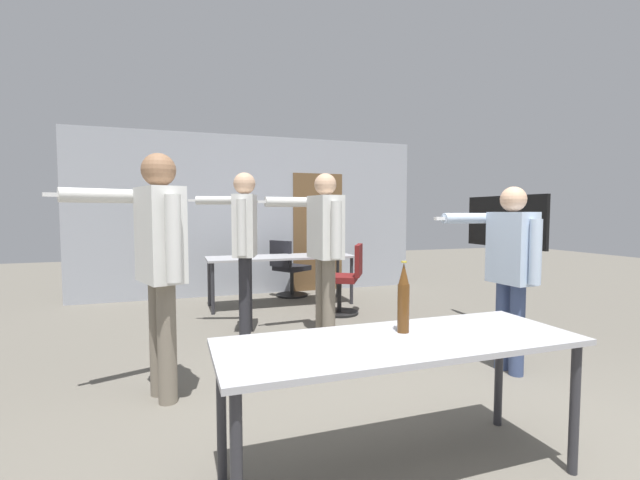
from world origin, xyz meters
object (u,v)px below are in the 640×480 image
(drink_cup, at_px, (249,255))
(office_chair_side_rolled, at_px, (345,281))
(beer_bottle, at_px, (403,299))
(tv_screen, at_px, (504,245))
(person_center_tall, at_px, (158,252))
(person_right_polo, at_px, (324,239))
(person_left_plaid, at_px, (510,261))
(office_chair_near_pushed, at_px, (289,270))
(person_far_watching, at_px, (244,236))

(drink_cup, bearing_deg, office_chair_side_rolled, -30.37)
(beer_bottle, bearing_deg, tv_screen, 38.70)
(person_center_tall, bearing_deg, tv_screen, -99.18)
(person_center_tall, relative_size, person_right_polo, 1.00)
(person_left_plaid, relative_size, beer_bottle, 4.13)
(person_center_tall, xyz_separation_m, beer_bottle, (1.27, -1.29, -0.18))
(person_center_tall, distance_m, person_right_polo, 2.00)
(person_right_polo, bearing_deg, office_chair_near_pushed, -8.83)
(person_left_plaid, bearing_deg, person_center_tall, 78.46)
(person_left_plaid, bearing_deg, beer_bottle, 116.59)
(person_right_polo, distance_m, office_chair_near_pushed, 2.40)
(tv_screen, bearing_deg, beer_bottle, -51.30)
(tv_screen, relative_size, person_far_watching, 0.86)
(person_left_plaid, relative_size, office_chair_side_rolled, 1.68)
(beer_bottle, bearing_deg, drink_cup, 92.31)
(tv_screen, height_order, person_center_tall, person_center_tall)
(person_far_watching, relative_size, office_chair_near_pushed, 1.96)
(office_chair_near_pushed, bearing_deg, person_left_plaid, -17.65)
(person_left_plaid, xyz_separation_m, person_right_polo, (-1.14, 1.51, 0.12))
(office_chair_near_pushed, bearing_deg, person_right_polo, -36.53)
(person_left_plaid, distance_m, office_chair_side_rolled, 2.52)
(office_chair_near_pushed, bearing_deg, person_center_tall, -60.19)
(tv_screen, distance_m, office_chair_side_rolled, 2.03)
(office_chair_side_rolled, bearing_deg, beer_bottle, -166.79)
(office_chair_near_pushed, distance_m, beer_bottle, 4.76)
(drink_cup, bearing_deg, person_center_tall, -112.34)
(tv_screen, bearing_deg, person_center_tall, -79.59)
(person_right_polo, height_order, beer_bottle, person_right_polo)
(tv_screen, relative_size, person_right_polo, 0.87)
(office_chair_side_rolled, bearing_deg, tv_screen, -101.77)
(beer_bottle, bearing_deg, person_left_plaid, 29.88)
(person_center_tall, bearing_deg, person_right_polo, -75.94)
(person_right_polo, bearing_deg, tv_screen, -105.27)
(person_far_watching, bearing_deg, office_chair_near_pushed, -11.24)
(person_left_plaid, bearing_deg, office_chair_near_pushed, 10.52)
(office_chair_side_rolled, xyz_separation_m, beer_bottle, (-1.01, -3.29, 0.46))
(beer_bottle, bearing_deg, office_chair_near_pushed, 82.70)
(tv_screen, xyz_separation_m, person_center_tall, (-3.73, -0.69, 0.10))
(office_chair_side_rolled, height_order, beer_bottle, beer_bottle)
(person_far_watching, bearing_deg, drink_cup, 4.81)
(person_center_tall, relative_size, person_left_plaid, 1.13)
(office_chair_near_pushed, relative_size, beer_bottle, 2.40)
(drink_cup, bearing_deg, person_right_polo, -70.54)
(person_left_plaid, distance_m, beer_bottle, 1.78)
(person_left_plaid, distance_m, drink_cup, 3.53)
(beer_bottle, bearing_deg, office_chair_side_rolled, 72.87)
(office_chair_near_pushed, bearing_deg, drink_cup, -78.22)
(tv_screen, xyz_separation_m, beer_bottle, (-2.47, -1.98, -0.08))
(person_center_tall, relative_size, beer_bottle, 4.66)
(office_chair_side_rolled, height_order, office_chair_near_pushed, office_chair_side_rolled)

